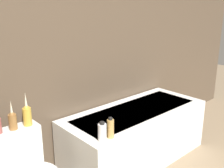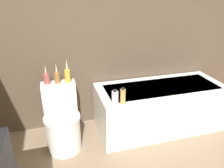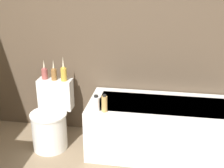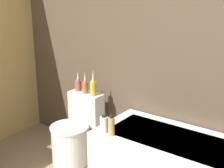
# 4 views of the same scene
# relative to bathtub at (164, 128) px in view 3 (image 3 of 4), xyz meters

# --- Properties ---
(wall_back_tiled) EXTENTS (6.40, 0.06, 2.60)m
(wall_back_tiled) POSITION_rel_bathtub_xyz_m (-0.74, 0.39, 1.02)
(wall_back_tiled) COLOR brown
(wall_back_tiled) RESTS_ON ground_plane
(bathtub) EXTENTS (1.59, 0.69, 0.56)m
(bathtub) POSITION_rel_bathtub_xyz_m (0.00, 0.00, 0.00)
(bathtub) COLOR white
(bathtub) RESTS_ON ground
(toilet) EXTENTS (0.39, 0.54, 0.70)m
(toilet) POSITION_rel_bathtub_xyz_m (-1.23, -0.05, 0.01)
(toilet) COLOR white
(toilet) RESTS_ON ground
(vase_gold) EXTENTS (0.07, 0.07, 0.22)m
(vase_gold) POSITION_rel_bathtub_xyz_m (-1.34, 0.16, 0.49)
(vase_gold) COLOR #994C47
(vase_gold) RESTS_ON toilet
(vase_silver) EXTENTS (0.06, 0.06, 0.23)m
(vase_silver) POSITION_rel_bathtub_xyz_m (-1.23, 0.14, 0.50)
(vase_silver) COLOR olive
(vase_silver) RESTS_ON toilet
(vase_bronze) EXTENTS (0.07, 0.07, 0.27)m
(vase_bronze) POSITION_rel_bathtub_xyz_m (-1.11, 0.13, 0.51)
(vase_bronze) COLOR gold
(vase_bronze) RESTS_ON toilet
(shampoo_bottle_tall) EXTENTS (0.07, 0.07, 0.16)m
(shampoo_bottle_tall) POSITION_rel_bathtub_xyz_m (-0.68, -0.25, 0.35)
(shampoo_bottle_tall) COLOR silver
(shampoo_bottle_tall) RESTS_ON bathtub
(shampoo_bottle_short) EXTENTS (0.06, 0.06, 0.18)m
(shampoo_bottle_short) POSITION_rel_bathtub_xyz_m (-0.59, -0.26, 0.36)
(shampoo_bottle_short) COLOR tan
(shampoo_bottle_short) RESTS_ON bathtub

